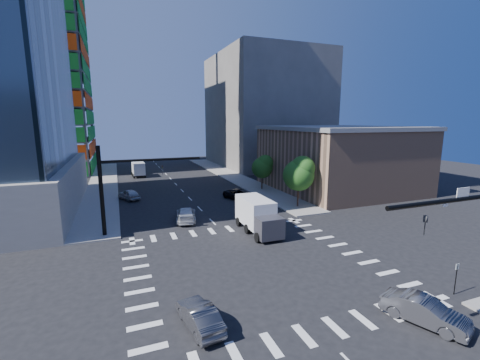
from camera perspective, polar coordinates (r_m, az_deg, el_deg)
name	(u,v)px	position (r m, az deg, el deg)	size (l,w,h in m)	color
ground	(254,265)	(26.93, 2.58, -14.79)	(160.00, 160.00, 0.00)	black
road_markings	(254,265)	(26.93, 2.58, -14.79)	(20.00, 20.00, 0.01)	silver
sidewalk_ne	(232,176)	(67.13, -1.39, 0.69)	(5.00, 60.00, 0.15)	gray
sidewalk_nw	(103,185)	(63.35, -23.18, -0.75)	(5.00, 60.00, 0.15)	gray
construction_building	(22,58)	(86.99, -34.30, 17.42)	(25.16, 34.50, 70.60)	gray
commercial_building	(338,158)	(56.69, 17.00, 3.77)	(20.50, 22.50, 10.60)	tan
bg_building_ne	(265,111)	(85.64, 4.44, 12.14)	(24.00, 30.00, 28.00)	#635D59
signal_mast_nw	(117,182)	(34.28, -21.04, -0.30)	(10.20, 0.40, 9.00)	black
tree_south	(300,173)	(43.13, 10.59, 1.23)	(4.16, 4.16, 6.82)	#382316
tree_north	(263,166)	(53.81, 4.13, 2.44)	(3.54, 3.52, 5.78)	#382316
no_parking_sign	(456,275)	(26.49, 34.05, -13.85)	(0.30, 0.06, 2.20)	black
car_nb_right	(424,311)	(22.49, 29.94, -19.54)	(1.60, 4.60, 1.51)	#535358
car_nb_far	(239,195)	(47.51, -0.20, -2.60)	(2.45, 5.32, 1.48)	black
car_sb_near	(186,214)	(38.07, -9.58, -6.02)	(2.17, 5.34, 1.55)	silver
car_sb_mid	(129,194)	(50.19, -19.12, -2.44)	(1.82, 4.52, 1.54)	#9FA1A6
car_sb_cross	(199,316)	(19.74, -7.27, -22.80)	(1.46, 4.19, 1.38)	#444448
box_truck_near	(259,219)	(33.48, 3.41, -6.87)	(2.87, 6.58, 3.43)	black
box_truck_far	(138,170)	(70.86, -17.68, 1.76)	(2.67, 5.87, 3.03)	black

